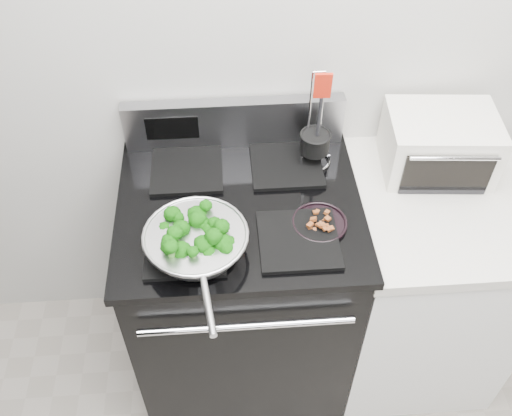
{
  "coord_description": "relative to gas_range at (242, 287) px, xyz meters",
  "views": [
    {
      "loc": [
        -0.34,
        0.14,
        2.27
      ],
      "look_at": [
        -0.25,
        1.36,
        0.98
      ],
      "focal_mm": 40.0,
      "sensor_mm": 36.0,
      "label": 1
    }
  ],
  "objects": [
    {
      "name": "back_wall",
      "position": [
        0.3,
        0.34,
        0.86
      ],
      "size": [
        4.0,
        0.02,
        2.7
      ],
      "primitive_type": "cube",
      "color": "beige",
      "rests_on": "ground"
    },
    {
      "name": "gas_range",
      "position": [
        0.0,
        0.0,
        0.0
      ],
      "size": [
        0.79,
        0.69,
        1.13
      ],
      "color": "black",
      "rests_on": "floor"
    },
    {
      "name": "counter",
      "position": [
        0.68,
        -0.0,
        -0.03
      ],
      "size": [
        0.62,
        0.68,
        0.92
      ],
      "color": "white",
      "rests_on": "floor"
    },
    {
      "name": "skillet",
      "position": [
        -0.13,
        -0.19,
        0.51
      ],
      "size": [
        0.31,
        0.49,
        0.07
      ],
      "rotation": [
        0.0,
        0.0,
        0.13
      ],
      "color": "silver",
      "rests_on": "gas_range"
    },
    {
      "name": "broccoli_pile",
      "position": [
        -0.14,
        -0.19,
        0.53
      ],
      "size": [
        0.24,
        0.24,
        0.08
      ],
      "primitive_type": null,
      "color": "black",
      "rests_on": "skillet"
    },
    {
      "name": "bacon_plate",
      "position": [
        0.24,
        -0.11,
        0.48
      ],
      "size": [
        0.17,
        0.17,
        0.04
      ],
      "rotation": [
        0.0,
        0.0,
        0.41
      ],
      "color": "black",
      "rests_on": "gas_range"
    },
    {
      "name": "utensil_holder",
      "position": [
        0.27,
        0.18,
        0.53
      ],
      "size": [
        0.12,
        0.12,
        0.36
      ],
      "rotation": [
        0.0,
        0.0,
        -0.05
      ],
      "color": "silver",
      "rests_on": "gas_range"
    },
    {
      "name": "toaster_oven",
      "position": [
        0.69,
        0.16,
        0.54
      ],
      "size": [
        0.38,
        0.3,
        0.21
      ],
      "rotation": [
        0.0,
        0.0,
        -0.08
      ],
      "color": "silver",
      "rests_on": "counter"
    }
  ]
}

